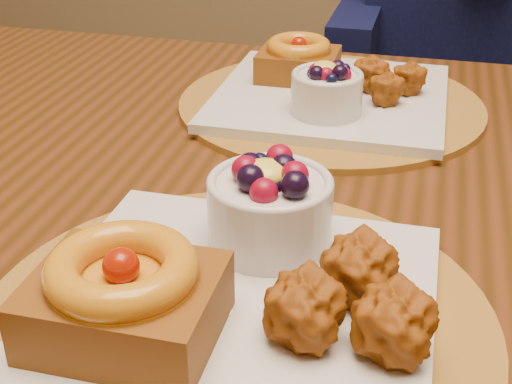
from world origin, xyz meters
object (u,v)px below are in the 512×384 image
at_px(place_setting_near, 232,285).
at_px(chair_far, 436,127).
at_px(dining_table, 293,252).
at_px(place_setting_far, 329,92).

height_order(place_setting_near, chair_far, chair_far).
bearing_deg(place_setting_near, chair_far, 81.13).
distance_m(dining_table, chair_far, 0.74).
relative_size(dining_table, chair_far, 1.66).
height_order(place_setting_far, chair_far, chair_far).
relative_size(place_setting_near, chair_far, 0.39).
relative_size(dining_table, place_setting_far, 4.21).
relative_size(place_setting_near, place_setting_far, 1.00).
bearing_deg(place_setting_near, place_setting_far, 89.78).
bearing_deg(dining_table, chair_far, 78.84).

